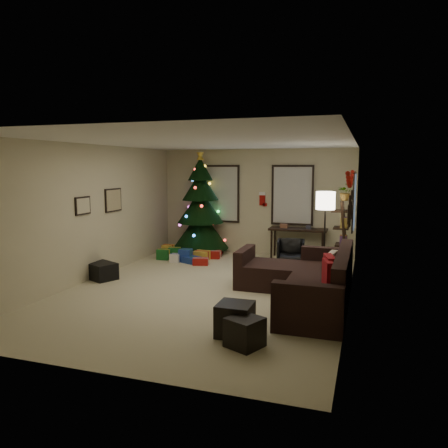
{
  "coord_description": "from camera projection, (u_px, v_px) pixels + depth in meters",
  "views": [
    {
      "loc": [
        2.74,
        -7.41,
        2.27
      ],
      "look_at": [
        0.1,
        0.6,
        1.15
      ],
      "focal_mm": 35.05,
      "sensor_mm": 36.0,
      "label": 1
    }
  ],
  "objects": [
    {
      "name": "potted_plant",
      "position": [
        346.0,
        189.0,
        8.97
      ],
      "size": [
        0.49,
        0.45,
        0.46
      ],
      "primitive_type": "imported",
      "rotation": [
        0.0,
        0.0,
        0.24
      ],
      "color": "#4C4C4C",
      "rests_on": "bookshelf"
    },
    {
      "name": "art_map",
      "position": [
        113.0,
        200.0,
        9.42
      ],
      "size": [
        0.04,
        0.6,
        0.5
      ],
      "color": "black",
      "rests_on": "wall_left"
    },
    {
      "name": "window_back_right",
      "position": [
        292.0,
        195.0,
        10.89
      ],
      "size": [
        1.05,
        0.06,
        1.5
      ],
      "color": "#728CB2",
      "rests_on": "wall_back"
    },
    {
      "name": "pillow_red_a",
      "position": [
        328.0,
        274.0,
        6.66
      ],
      "size": [
        0.22,
        0.42,
        0.41
      ],
      "primitive_type": "cube",
      "rotation": [
        0.0,
        0.0,
        0.28
      ],
      "color": "maroon",
      "rests_on": "sofa"
    },
    {
      "name": "window_back_left",
      "position": [
        220.0,
        194.0,
        11.48
      ],
      "size": [
        1.05,
        0.06,
        1.5
      ],
      "color": "#728CB2",
      "rests_on": "wall_back"
    },
    {
      "name": "desk",
      "position": [
        298.0,
        232.0,
        10.71
      ],
      "size": [
        1.4,
        0.5,
        0.76
      ],
      "color": "black",
      "rests_on": "floor"
    },
    {
      "name": "pillow_cream",
      "position": [
        332.0,
        262.0,
        7.49
      ],
      "size": [
        0.15,
        0.38,
        0.37
      ],
      "primitive_type": "cube",
      "rotation": [
        0.0,
        0.0,
        -0.13
      ],
      "color": "beige",
      "rests_on": "sofa"
    },
    {
      "name": "garland",
      "position": [
        350.0,
        179.0,
        7.24
      ],
      "size": [
        0.08,
        1.9,
        0.3
      ],
      "primitive_type": null,
      "color": "#A5140C",
      "rests_on": "wall_right"
    },
    {
      "name": "christmas_tree",
      "position": [
        201.0,
        210.0,
        11.37
      ],
      "size": [
        1.46,
        1.46,
        2.72
      ],
      "rotation": [
        0.0,
        0.0,
        -0.1
      ],
      "color": "black",
      "rests_on": "floor"
    },
    {
      "name": "gallery",
      "position": [
        350.0,
        209.0,
        7.07
      ],
      "size": [
        0.03,
        1.25,
        0.54
      ],
      "color": "black",
      "rests_on": "wall_right"
    },
    {
      "name": "wall_left",
      "position": [
        91.0,
        212.0,
        8.72
      ],
      "size": [
        0.0,
        7.0,
        7.0
      ],
      "primitive_type": "plane",
      "rotation": [
        1.57,
        0.0,
        1.57
      ],
      "color": "beige",
      "rests_on": "floor"
    },
    {
      "name": "sofa",
      "position": [
        307.0,
        283.0,
        7.43
      ],
      "size": [
        2.06,
        2.98,
        0.91
      ],
      "color": "black",
      "rests_on": "floor"
    },
    {
      "name": "floor_lamp",
      "position": [
        325.0,
        206.0,
        8.64
      ],
      "size": [
        0.37,
        0.37,
        1.77
      ],
      "rotation": [
        0.0,
        0.0,
        -0.25
      ],
      "color": "black",
      "rests_on": "floor"
    },
    {
      "name": "stocking_left",
      "position": [
        251.0,
        199.0,
        11.3
      ],
      "size": [
        0.2,
        0.05,
        0.36
      ],
      "color": "#990F0C",
      "rests_on": "wall_back"
    },
    {
      "name": "window_right_wall",
      "position": [
        355.0,
        202.0,
        9.56
      ],
      "size": [
        0.06,
        0.9,
        1.3
      ],
      "color": "#728CB2",
      "rests_on": "wall_right"
    },
    {
      "name": "art_abstract",
      "position": [
        83.0,
        206.0,
        8.42
      ],
      "size": [
        0.04,
        0.45,
        0.35
      ],
      "color": "black",
      "rests_on": "wall_left"
    },
    {
      "name": "wall_back",
      "position": [
        256.0,
        202.0,
        11.24
      ],
      "size": [
        5.0,
        0.0,
        5.0
      ],
      "primitive_type": "plane",
      "rotation": [
        1.57,
        0.0,
        0.0
      ],
      "color": "beige",
      "rests_on": "floor"
    },
    {
      "name": "bookshelf",
      "position": [
        344.0,
        239.0,
        9.03
      ],
      "size": [
        0.3,
        0.47,
        1.57
      ],
      "color": "black",
      "rests_on": "floor"
    },
    {
      "name": "ceiling",
      "position": [
        208.0,
        142.0,
        7.77
      ],
      "size": [
        7.0,
        7.0,
        0.0
      ],
      "primitive_type": "plane",
      "rotation": [
        3.14,
        0.0,
        0.0
      ],
      "color": "white",
      "rests_on": "floor"
    },
    {
      "name": "desk_chair",
      "position": [
        291.0,
        252.0,
        10.16
      ],
      "size": [
        0.64,
        0.6,
        0.58
      ],
      "primitive_type": "imported",
      "rotation": [
        0.0,
        0.0,
        0.14
      ],
      "color": "black",
      "rests_on": "floor"
    },
    {
      "name": "ottoman_far",
      "position": [
        245.0,
        332.0,
        5.51
      ],
      "size": [
        0.53,
        0.53,
        0.38
      ],
      "primitive_type": "cube",
      "rotation": [
        0.0,
        0.0,
        -0.43
      ],
      "color": "black",
      "rests_on": "floor"
    },
    {
      "name": "wall_right",
      "position": [
        351.0,
        222.0,
        7.17
      ],
      "size": [
        0.0,
        7.0,
        7.0
      ],
      "primitive_type": "plane",
      "rotation": [
        1.57,
        0.0,
        -1.57
      ],
      "color": "beige",
      "rests_on": "floor"
    },
    {
      "name": "floor",
      "position": [
        209.0,
        289.0,
        8.12
      ],
      "size": [
        7.0,
        7.0,
        0.0
      ],
      "primitive_type": "plane",
      "color": "beige",
      "rests_on": "ground"
    },
    {
      "name": "ottoman_near",
      "position": [
        235.0,
        319.0,
        5.88
      ],
      "size": [
        0.47,
        0.47,
        0.44
      ],
      "primitive_type": "cube",
      "rotation": [
        0.0,
        0.0,
        0.01
      ],
      "color": "black",
      "rests_on": "floor"
    },
    {
      "name": "pillow_red_b",
      "position": [
        329.0,
        270.0,
        6.88
      ],
      "size": [
        0.24,
        0.48,
        0.46
      ],
      "primitive_type": "cube",
      "rotation": [
        0.0,
        0.0,
        0.26
      ],
      "color": "maroon",
      "rests_on": "sofa"
    },
    {
      "name": "presents",
      "position": [
        186.0,
        255.0,
        10.62
      ],
      "size": [
        1.5,
        1.09,
        0.3
      ],
      "rotation": [
        0.0,
        0.0,
        -0.4
      ],
      "color": "gold",
      "rests_on": "floor"
    },
    {
      "name": "wall_front",
      "position": [
        94.0,
        253.0,
        4.65
      ],
      "size": [
        5.0,
        0.0,
        5.0
      ],
      "primitive_type": "plane",
      "rotation": [
        -1.57,
        0.0,
        0.0
      ],
      "color": "beige",
      "rests_on": "floor"
    },
    {
      "name": "storage_bin",
      "position": [
        100.0,
        271.0,
        8.85
      ],
      "size": [
        0.79,
        0.68,
        0.33
      ],
      "primitive_type": "cube",
      "rotation": [
        0.0,
        0.0,
        -0.43
      ],
      "color": "black",
      "rests_on": "floor"
    },
    {
      "name": "stocking_right",
      "position": [
        263.0,
        199.0,
        11.15
      ],
      "size": [
        0.2,
        0.05,
        0.36
      ],
      "color": "#990F0C",
      "rests_on": "wall_back"
    }
  ]
}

